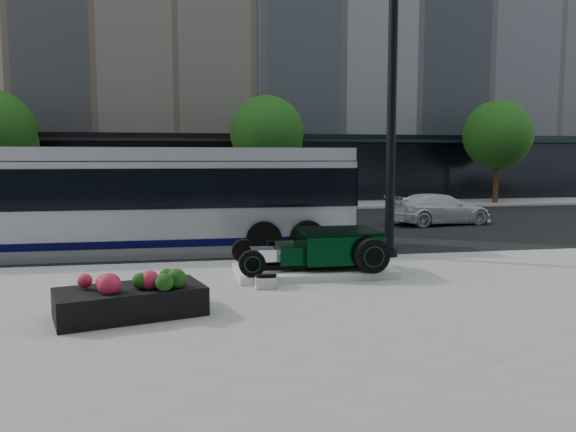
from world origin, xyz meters
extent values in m
plane|color=black|center=(0.00, 0.00, 0.00)|extent=(120.00, 120.00, 0.00)
cube|color=gray|center=(0.00, -10.50, 0.06)|extent=(70.00, 17.00, 0.12)
cube|color=gray|center=(0.00, 14.00, 0.06)|extent=(70.00, 4.00, 0.12)
cube|color=black|center=(-10.00, 16.20, 2.00)|extent=(22.00, 0.50, 4.00)
cube|color=black|center=(13.00, 16.20, 2.00)|extent=(24.00, 0.50, 4.00)
cube|color=black|center=(-10.00, 15.60, 3.60)|extent=(22.00, 1.60, 0.15)
cube|color=black|center=(13.00, 15.60, 3.60)|extent=(24.00, 1.60, 0.15)
sphere|color=#12330E|center=(-11.40, 13.30, 3.32)|extent=(2.60, 2.60, 2.60)
cylinder|color=black|center=(1.00, 13.00, 1.42)|extent=(0.28, 0.28, 2.60)
sphere|color=#12330E|center=(1.00, 13.00, 3.92)|extent=(3.80, 3.80, 3.80)
sphere|color=#12330E|center=(1.60, 13.30, 3.32)|extent=(2.60, 2.60, 2.60)
cylinder|color=black|center=(14.00, 13.00, 1.42)|extent=(0.28, 0.28, 2.60)
sphere|color=#12330E|center=(14.00, 13.00, 3.92)|extent=(3.80, 3.80, 3.80)
sphere|color=#12330E|center=(14.60, 13.30, 3.32)|extent=(2.60, 2.60, 2.60)
cube|color=silver|center=(-0.55, -3.96, 0.20)|extent=(3.40, 1.80, 0.15)
cube|color=black|center=(-0.55, -4.41, 0.37)|extent=(3.00, 0.08, 0.10)
cube|color=black|center=(-0.55, -3.51, 0.37)|extent=(3.00, 0.08, 0.10)
cube|color=black|center=(0.00, -3.96, 0.72)|extent=(1.70, 1.45, 0.62)
cube|color=black|center=(0.00, -3.96, 1.05)|extent=(1.70, 1.45, 0.06)
cube|color=black|center=(-1.10, -3.96, 0.60)|extent=(0.55, 1.05, 0.38)
cube|color=silver|center=(-1.65, -3.96, 0.55)|extent=(0.55, 0.55, 0.34)
cylinder|color=black|center=(-1.50, -3.96, 0.82)|extent=(0.18, 0.18, 0.10)
cylinder|color=black|center=(-2.00, -3.96, 0.43)|extent=(0.06, 1.55, 0.06)
cylinder|color=black|center=(0.50, -4.81, 0.63)|extent=(0.72, 0.24, 0.72)
cylinder|color=black|center=(0.50, -4.94, 0.63)|extent=(0.37, 0.02, 0.37)
torus|color=#0B3D17|center=(0.50, -4.95, 0.63)|extent=(0.44, 0.02, 0.44)
cylinder|color=black|center=(0.50, -3.11, 0.63)|extent=(0.72, 0.24, 0.72)
cylinder|color=black|center=(0.50, -2.99, 0.63)|extent=(0.37, 0.02, 0.37)
torus|color=#0B3D17|center=(0.50, -2.97, 0.63)|extent=(0.44, 0.02, 0.44)
cylinder|color=black|center=(-2.00, -4.74, 0.54)|extent=(0.54, 0.16, 0.54)
cylinder|color=black|center=(-2.00, -4.83, 0.54)|extent=(0.28, 0.02, 0.28)
torus|color=#0B3D17|center=(-2.00, -4.84, 0.54)|extent=(0.34, 0.02, 0.34)
cylinder|color=black|center=(-2.00, -3.18, 0.54)|extent=(0.54, 0.16, 0.54)
cylinder|color=black|center=(-2.00, -3.10, 0.54)|extent=(0.28, 0.02, 0.28)
torus|color=#0B3D17|center=(-2.00, -3.08, 0.54)|extent=(0.34, 0.02, 0.34)
cube|color=silver|center=(-1.78, -5.13, 0.23)|extent=(0.42, 0.32, 0.22)
cube|color=black|center=(-1.78, -5.13, 0.35)|extent=(0.42, 0.31, 0.15)
cylinder|color=black|center=(1.87, -2.23, 4.04)|extent=(0.24, 0.24, 7.85)
cylinder|color=black|center=(1.87, -2.23, 0.22)|extent=(0.43, 0.43, 0.20)
cube|color=black|center=(-4.21, -6.61, 0.35)|extent=(2.52, 1.73, 0.46)
sphere|color=#CA2342|center=(-5.01, -6.61, 0.72)|extent=(0.30, 0.30, 0.30)
sphere|color=#12330E|center=(-4.69, -6.61, 0.72)|extent=(0.30, 0.30, 0.30)
sphere|color=#CA2342|center=(-4.37, -6.61, 0.72)|extent=(0.30, 0.30, 0.30)
sphere|color=#12330E|center=(-4.05, -6.61, 0.72)|extent=(0.30, 0.30, 0.30)
sphere|color=#CA2342|center=(-3.73, -6.61, 0.72)|extent=(0.30, 0.30, 0.30)
sphere|color=#12330E|center=(-3.40, -6.61, 0.72)|extent=(0.30, 0.30, 0.30)
cube|color=silver|center=(-4.61, 0.31, 1.27)|extent=(12.00, 2.55, 2.55)
cube|color=#080741|center=(-4.61, 0.31, 0.42)|extent=(12.05, 2.60, 0.20)
cube|color=black|center=(-4.61, 0.31, 1.85)|extent=(12.05, 2.60, 1.05)
cube|color=silver|center=(-4.61, 0.31, 2.75)|extent=(12.00, 2.40, 0.35)
cube|color=black|center=(1.42, 0.31, 1.55)|extent=(0.06, 2.30, 1.70)
cylinder|color=black|center=(-1.21, -0.99, 0.48)|extent=(0.96, 0.28, 0.96)
cylinder|color=black|center=(-1.21, 1.61, 0.48)|extent=(0.96, 0.28, 0.96)
cylinder|color=black|center=(-0.01, -0.99, 0.48)|extent=(0.96, 0.28, 0.96)
cylinder|color=black|center=(-0.01, 1.61, 0.48)|extent=(0.96, 0.28, 0.96)
imported|color=silver|center=(6.71, 4.92, 0.61)|extent=(4.41, 2.27, 1.22)
camera|label=1|loc=(-3.36, -15.78, 2.67)|focal=35.00mm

